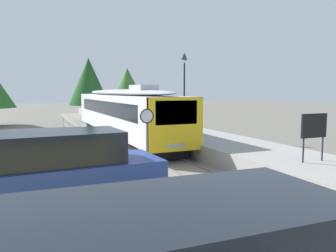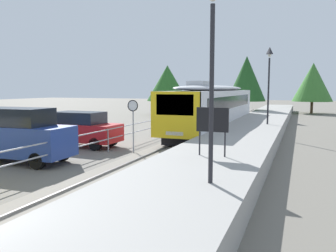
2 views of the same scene
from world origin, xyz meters
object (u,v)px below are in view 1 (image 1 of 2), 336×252
at_px(platform_notice_board, 314,127).
at_px(parked_suv_red, 50,155).
at_px(platform_lamp_mid_platform, 184,76).
at_px(speed_limit_sign, 147,125).
at_px(parked_van_blue, 63,179).
at_px(commuter_train, 123,110).

distance_m(platform_notice_board, parked_suv_red, 10.04).
distance_m(platform_lamp_mid_platform, speed_limit_sign, 10.96).
height_order(speed_limit_sign, parked_van_blue, speed_limit_sign).
bearing_deg(platform_notice_board, parked_suv_red, 153.90).
height_order(platform_lamp_mid_platform, speed_limit_sign, platform_lamp_mid_platform).
relative_size(commuter_train, parked_van_blue, 3.73).
bearing_deg(parked_van_blue, parked_suv_red, 89.70).
distance_m(platform_notice_board, speed_limit_sign, 6.42).
relative_size(platform_notice_board, parked_suv_red, 0.39).
bearing_deg(platform_notice_board, commuter_train, 103.21).
xyz_separation_m(commuter_train, platform_notice_board, (3.31, -14.09, 0.04)).
bearing_deg(parked_suv_red, platform_notice_board, -26.10).
relative_size(speed_limit_sign, parked_suv_red, 0.60).
relative_size(parked_van_blue, parked_suv_red, 1.07).
height_order(commuter_train, platform_lamp_mid_platform, platform_lamp_mid_platform).
xyz_separation_m(commuter_train, parked_van_blue, (-5.68, -14.40, -0.85)).
distance_m(platform_lamp_mid_platform, platform_notice_board, 12.80).
distance_m(speed_limit_sign, parked_van_blue, 5.62).
xyz_separation_m(platform_lamp_mid_platform, speed_limit_sign, (-6.06, -8.77, -2.50)).
bearing_deg(platform_notice_board, platform_lamp_mid_platform, 86.10).
bearing_deg(parked_suv_red, platform_lamp_mid_platform, 39.69).
distance_m(platform_lamp_mid_platform, parked_suv_red, 13.24).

